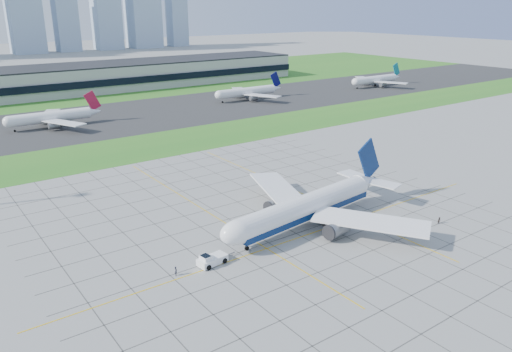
{
  "coord_description": "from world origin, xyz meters",
  "views": [
    {
      "loc": [
        -68.6,
        -78.6,
        49.53
      ],
      "look_at": [
        4.51,
        21.87,
        7.0
      ],
      "focal_mm": 35.0,
      "sensor_mm": 36.0,
      "label": 1
    }
  ],
  "objects": [
    {
      "name": "asphalt_taxiway",
      "position": [
        0.0,
        145.0,
        0.03
      ],
      "size": [
        700.0,
        75.0,
        0.04
      ],
      "primitive_type": "cube",
      "color": "#383838",
      "rests_on": "ground"
    },
    {
      "name": "grass_median",
      "position": [
        0.0,
        90.0,
        0.02
      ],
      "size": [
        700.0,
        35.0,
        0.04
      ],
      "primitive_type": "cube",
      "color": "#256C1F",
      "rests_on": "ground"
    },
    {
      "name": "ground",
      "position": [
        0.0,
        0.0,
        0.0
      ],
      "size": [
        1400.0,
        1400.0,
        0.0
      ],
      "primitive_type": "plane",
      "color": "gray",
      "rests_on": "ground"
    },
    {
      "name": "distant_jet_1",
      "position": [
        -15.67,
        142.67,
        4.49
      ],
      "size": [
        38.87,
        42.66,
        14.08
      ],
      "color": "white",
      "rests_on": "ground"
    },
    {
      "name": "distant_jet_2",
      "position": [
        90.01,
        147.1,
        4.49
      ],
      "size": [
        41.9,
        42.66,
        14.08
      ],
      "color": "white",
      "rests_on": "ground"
    },
    {
      "name": "crew_far",
      "position": [
        31.19,
        -16.07,
        0.85
      ],
      "size": [
        0.9,
        0.74,
        1.71
      ],
      "primitive_type": "imported",
      "rotation": [
        0.0,
        0.0,
        -0.11
      ],
      "color": "black",
      "rests_on": "ground"
    },
    {
      "name": "terminal",
      "position": [
        40.0,
        229.87,
        7.89
      ],
      "size": [
        260.0,
        43.0,
        15.8
      ],
      "color": "#B7B7B2",
      "rests_on": "ground"
    },
    {
      "name": "apron_markings",
      "position": [
        0.43,
        11.09,
        0.02
      ],
      "size": [
        120.0,
        130.0,
        0.03
      ],
      "color": "#474744",
      "rests_on": "ground"
    },
    {
      "name": "distant_jet_3",
      "position": [
        184.34,
        137.84,
        4.49
      ],
      "size": [
        42.1,
        42.66,
        14.08
      ],
      "color": "white",
      "rests_on": "ground"
    },
    {
      "name": "crew_near",
      "position": [
        -31.04,
        -0.69,
        0.97
      ],
      "size": [
        0.78,
        0.84,
        1.93
      ],
      "primitive_type": "imported",
      "rotation": [
        0.0,
        0.0,
        0.97
      ],
      "color": "black",
      "rests_on": "ground"
    },
    {
      "name": "airliner",
      "position": [
        4.88,
        2.11,
        4.69
      ],
      "size": [
        54.44,
        54.87,
        17.16
      ],
      "rotation": [
        0.0,
        0.0,
        0.12
      ],
      "color": "white",
      "rests_on": "ground"
    },
    {
      "name": "grass_far",
      "position": [
        0.0,
        255.0,
        0.02
      ],
      "size": [
        700.0,
        145.0,
        0.04
      ],
      "primitive_type": "cube",
      "color": "#256C1F",
      "rests_on": "ground"
    },
    {
      "name": "pushback_tug",
      "position": [
        -23.3,
        -0.99,
        1.11
      ],
      "size": [
        9.08,
        3.75,
        2.5
      ],
      "rotation": [
        0.0,
        0.0,
        0.12
      ],
      "color": "white",
      "rests_on": "ground"
    }
  ]
}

